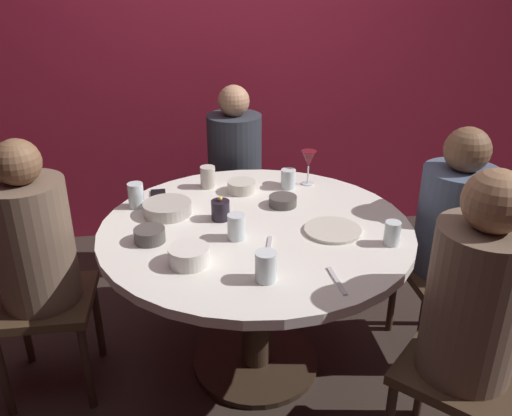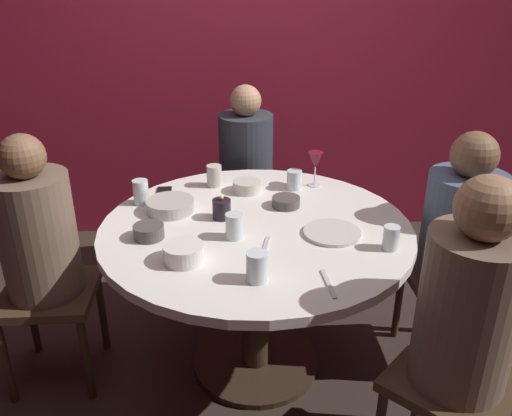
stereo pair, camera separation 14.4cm
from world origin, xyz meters
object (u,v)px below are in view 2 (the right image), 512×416
(dining_table, at_px, (256,257))
(bowl_small_white, at_px, (149,232))
(cup_near_candle, at_px, (214,176))
(seated_diner_right, at_px, (461,228))
(bowl_sauce_side, at_px, (286,202))
(seated_diner_left, at_px, (38,238))
(cell_phone, at_px, (164,193))
(dinner_plate, at_px, (332,233))
(cup_by_left_diner, at_px, (294,180))
(cup_beside_wine, at_px, (141,192))
(wine_glass, at_px, (315,161))
(candle_holder, at_px, (222,209))
(bowl_rice_portion, at_px, (247,186))
(bowl_serving_large, at_px, (184,253))
(seated_diner_front_right, at_px, (467,311))
(cup_far_edge, at_px, (257,267))
(seated_diner_back, at_px, (246,160))
(cup_by_right_diner, at_px, (391,238))
(cup_center_front, at_px, (234,226))
(bowl_salad_center, at_px, (170,206))

(dining_table, bearing_deg, bowl_small_white, -168.95)
(cup_near_candle, bearing_deg, seated_diner_right, -22.44)
(dining_table, relative_size, bowl_sauce_side, 10.40)
(dining_table, relative_size, seated_diner_left, 1.13)
(cell_phone, bearing_deg, seated_diner_right, 162.39)
(seated_diner_right, height_order, dinner_plate, seated_diner_right)
(cell_phone, bearing_deg, bowl_sauce_side, 159.95)
(cup_by_left_diner, relative_size, cup_beside_wine, 0.83)
(wine_glass, relative_size, cup_beside_wine, 1.53)
(cell_phone, distance_m, cup_beside_wine, 0.15)
(candle_holder, distance_m, bowl_rice_portion, 0.32)
(candle_holder, relative_size, bowl_serving_large, 0.71)
(seated_diner_right, height_order, bowl_sauce_side, seated_diner_right)
(seated_diner_front_right, bearing_deg, cup_far_edge, 27.24)
(dinner_plate, xyz_separation_m, cup_beside_wine, (-0.82, 0.36, 0.05))
(bowl_sauce_side, bearing_deg, seated_diner_left, -170.31)
(seated_diner_right, height_order, cup_far_edge, seated_diner_right)
(candle_holder, relative_size, bowl_rice_portion, 0.80)
(cell_phone, xyz_separation_m, cup_beside_wine, (-0.09, -0.11, 0.05))
(bowl_serving_large, xyz_separation_m, bowl_small_white, (-0.15, 0.20, -0.01))
(seated_diner_back, distance_m, cup_by_right_diner, 1.28)
(wine_glass, bearing_deg, bowl_sauce_side, -125.70)
(seated_diner_left, bearing_deg, candle_holder, 5.70)
(seated_diner_back, xyz_separation_m, wine_glass, (0.32, -0.51, 0.17))
(seated_diner_back, relative_size, cup_far_edge, 10.45)
(seated_diner_front_right, xyz_separation_m, cup_by_right_diner, (-0.14, 0.41, 0.06))
(candle_holder, bearing_deg, cup_far_edge, -76.60)
(cup_center_front, distance_m, cup_beside_wine, 0.56)
(bowl_salad_center, bearing_deg, dinner_plate, -21.27)
(wine_glass, height_order, cup_by_right_diner, wine_glass)
(bowl_serving_large, xyz_separation_m, bowl_sauce_side, (0.44, 0.46, -0.01))
(seated_diner_back, relative_size, bowl_serving_large, 7.54)
(seated_diner_left, relative_size, bowl_rice_portion, 8.62)
(bowl_sauce_side, bearing_deg, seated_diner_right, -13.52)
(dinner_plate, distance_m, cup_far_edge, 0.47)
(bowl_salad_center, bearing_deg, seated_diner_left, -163.29)
(cup_by_right_diner, bearing_deg, bowl_sauce_side, 130.61)
(cell_phone, bearing_deg, wine_glass, -178.07)
(cup_center_front, bearing_deg, bowl_small_white, 176.34)
(wine_glass, distance_m, cup_by_left_diner, 0.14)
(wine_glass, bearing_deg, cell_phone, -175.87)
(seated_diner_left, relative_size, cell_phone, 8.42)
(dinner_plate, distance_m, cup_near_candle, 0.74)
(seated_diner_right, relative_size, wine_glass, 6.55)
(seated_diner_front_right, height_order, bowl_serving_large, seated_diner_front_right)
(candle_holder, bearing_deg, seated_diner_front_right, -42.43)
(cup_far_edge, distance_m, cup_beside_wine, 0.85)
(dinner_plate, bearing_deg, cell_phone, 147.29)
(cup_center_front, bearing_deg, cup_by_right_diner, -12.17)
(bowl_salad_center, height_order, cup_center_front, cup_center_front)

